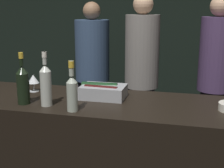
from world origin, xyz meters
The scene contains 10 objects.
wall_back_chalkboard centered at (0.00, 2.73, 1.40)m, with size 6.40×0.06×2.80m.
bar_counter centered at (0.00, 0.35, 0.52)m, with size 2.48×0.70×1.04m.
ice_bin_with_bottles centered at (-0.08, 0.43, 1.09)m, with size 0.34×0.22×0.11m.
wine_glass centered at (-0.66, 0.47, 1.13)m, with size 0.09×0.09×0.14m.
champagne_bottle centered at (-0.57, 0.16, 1.18)m, with size 0.09×0.09×0.36m.
white_wine_bottle centered at (-0.40, 0.16, 1.19)m, with size 0.08×0.08×0.37m.
rose_wine_bottle centered at (-0.19, 0.09, 1.17)m, with size 0.07×0.07×0.33m.
person_in_hoodie centered at (-0.63, 1.92, 0.97)m, with size 0.42×0.42×1.75m.
person_blond_tee centered at (0.80, 1.64, 1.01)m, with size 0.36×0.36×1.80m.
person_grey_polo centered at (0.03, 1.57, 1.02)m, with size 0.36×0.36×1.82m.
Camera 1 is at (0.52, -1.70, 1.69)m, focal length 50.00 mm.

